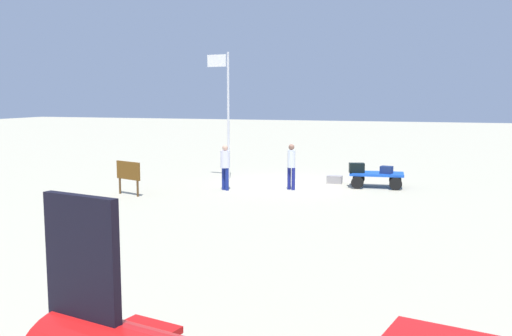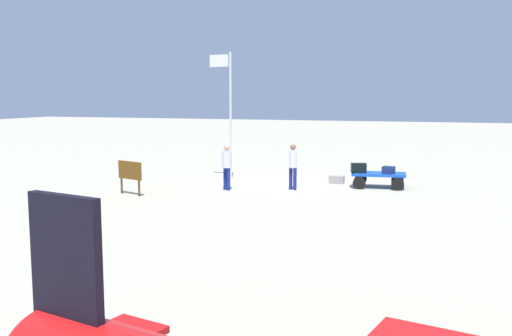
{
  "view_description": "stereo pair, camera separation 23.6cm",
  "coord_description": "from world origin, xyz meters",
  "px_view_note": "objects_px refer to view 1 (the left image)",
  "views": [
    {
      "loc": [
        -5.9,
        22.81,
        3.69
      ],
      "look_at": [
        -0.45,
        6.0,
        1.44
      ],
      "focal_mm": 40.08,
      "sensor_mm": 36.0,
      "label": 1
    },
    {
      "loc": [
        -6.13,
        22.73,
        3.69
      ],
      "look_at": [
        -0.45,
        6.0,
        1.44
      ],
      "focal_mm": 40.08,
      "sensor_mm": 36.0,
      "label": 2
    }
  ],
  "objects_px": {
    "suitcase_grey": "(335,180)",
    "worker_lead": "(291,164)",
    "suitcase_navy": "(386,170)",
    "flagpole": "(226,105)",
    "signboard": "(128,173)",
    "luggage_cart": "(376,176)",
    "suitcase_tan": "(357,168)",
    "worker_trailing": "(225,163)"
  },
  "relations": [
    {
      "from": "suitcase_tan",
      "to": "suitcase_grey",
      "type": "xyz_separation_m",
      "value": [
        1.02,
        -0.73,
        -0.63
      ]
    },
    {
      "from": "suitcase_navy",
      "to": "worker_trailing",
      "type": "distance_m",
      "value": 6.43
    },
    {
      "from": "suitcase_navy",
      "to": "flagpole",
      "type": "xyz_separation_m",
      "value": [
        6.97,
        -0.35,
        2.54
      ]
    },
    {
      "from": "luggage_cart",
      "to": "worker_trailing",
      "type": "xyz_separation_m",
      "value": [
        5.54,
        2.53,
        0.61
      ]
    },
    {
      "from": "suitcase_tan",
      "to": "suitcase_grey",
      "type": "relative_size",
      "value": 1.05
    },
    {
      "from": "suitcase_navy",
      "to": "suitcase_grey",
      "type": "bearing_deg",
      "value": -16.17
    },
    {
      "from": "suitcase_navy",
      "to": "suitcase_tan",
      "type": "relative_size",
      "value": 0.76
    },
    {
      "from": "suitcase_tan",
      "to": "flagpole",
      "type": "distance_m",
      "value": 6.33
    },
    {
      "from": "suitcase_navy",
      "to": "suitcase_grey",
      "type": "height_order",
      "value": "suitcase_navy"
    },
    {
      "from": "suitcase_tan",
      "to": "flagpole",
      "type": "bearing_deg",
      "value": -4.4
    },
    {
      "from": "worker_trailing",
      "to": "suitcase_navy",
      "type": "bearing_deg",
      "value": -158.12
    },
    {
      "from": "worker_lead",
      "to": "luggage_cart",
      "type": "bearing_deg",
      "value": -152.3
    },
    {
      "from": "flagpole",
      "to": "signboard",
      "type": "xyz_separation_m",
      "value": [
        2.01,
        4.91,
        -2.44
      ]
    },
    {
      "from": "worker_trailing",
      "to": "signboard",
      "type": "bearing_deg",
      "value": 35.67
    },
    {
      "from": "luggage_cart",
      "to": "signboard",
      "type": "xyz_separation_m",
      "value": [
        8.56,
        4.7,
        0.39
      ]
    },
    {
      "from": "suitcase_navy",
      "to": "suitcase_tan",
      "type": "height_order",
      "value": "suitcase_tan"
    },
    {
      "from": "worker_lead",
      "to": "worker_trailing",
      "type": "relative_size",
      "value": 1.01
    },
    {
      "from": "suitcase_grey",
      "to": "worker_lead",
      "type": "bearing_deg",
      "value": 57.81
    },
    {
      "from": "suitcase_navy",
      "to": "suitcase_grey",
      "type": "distance_m",
      "value": 2.35
    },
    {
      "from": "luggage_cart",
      "to": "suitcase_tan",
      "type": "bearing_deg",
      "value": 17.2
    },
    {
      "from": "luggage_cart",
      "to": "suitcase_navy",
      "type": "distance_m",
      "value": 0.53
    },
    {
      "from": "worker_lead",
      "to": "worker_trailing",
      "type": "bearing_deg",
      "value": 20.31
    },
    {
      "from": "suitcase_grey",
      "to": "flagpole",
      "type": "bearing_deg",
      "value": 3.36
    },
    {
      "from": "worker_lead",
      "to": "flagpole",
      "type": "relative_size",
      "value": 0.33
    },
    {
      "from": "suitcase_grey",
      "to": "worker_trailing",
      "type": "xyz_separation_m",
      "value": [
        3.77,
        3.03,
        0.9
      ]
    },
    {
      "from": "worker_trailing",
      "to": "flagpole",
      "type": "distance_m",
      "value": 3.68
    },
    {
      "from": "luggage_cart",
      "to": "worker_lead",
      "type": "height_order",
      "value": "worker_lead"
    },
    {
      "from": "signboard",
      "to": "suitcase_grey",
      "type": "bearing_deg",
      "value": -142.58
    },
    {
      "from": "signboard",
      "to": "suitcase_tan",
      "type": "bearing_deg",
      "value": -150.23
    },
    {
      "from": "suitcase_navy",
      "to": "worker_trailing",
      "type": "relative_size",
      "value": 0.29
    },
    {
      "from": "flagpole",
      "to": "luggage_cart",
      "type": "bearing_deg",
      "value": 178.14
    },
    {
      "from": "suitcase_navy",
      "to": "flagpole",
      "type": "bearing_deg",
      "value": -2.91
    },
    {
      "from": "suitcase_grey",
      "to": "signboard",
      "type": "distance_m",
      "value": 8.57
    },
    {
      "from": "suitcase_grey",
      "to": "luggage_cart",
      "type": "bearing_deg",
      "value": 164.44
    },
    {
      "from": "suitcase_grey",
      "to": "suitcase_navy",
      "type": "bearing_deg",
      "value": 163.83
    },
    {
      "from": "suitcase_grey",
      "to": "worker_lead",
      "type": "distance_m",
      "value": 2.66
    },
    {
      "from": "suitcase_grey",
      "to": "signboard",
      "type": "relative_size",
      "value": 0.51
    },
    {
      "from": "luggage_cart",
      "to": "suitcase_tan",
      "type": "xyz_separation_m",
      "value": [
        0.75,
        0.23,
        0.34
      ]
    },
    {
      "from": "worker_lead",
      "to": "signboard",
      "type": "height_order",
      "value": "worker_lead"
    },
    {
      "from": "luggage_cart",
      "to": "worker_lead",
      "type": "bearing_deg",
      "value": 27.7
    },
    {
      "from": "suitcase_navy",
      "to": "signboard",
      "type": "bearing_deg",
      "value": 26.93
    },
    {
      "from": "worker_lead",
      "to": "signboard",
      "type": "xyz_separation_m",
      "value": [
        5.45,
        3.06,
        -0.19
      ]
    }
  ]
}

